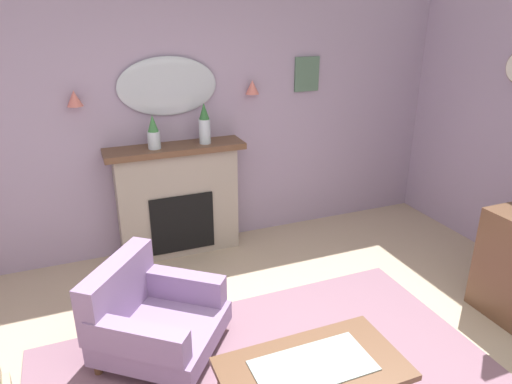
{
  "coord_description": "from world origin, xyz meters",
  "views": [
    {
      "loc": [
        -1.03,
        -1.85,
        2.41
      ],
      "look_at": [
        0.31,
        1.47,
        0.99
      ],
      "focal_mm": 32.57,
      "sensor_mm": 36.0,
      "label": 1
    }
  ],
  "objects_px": {
    "wall_sconce_left": "(74,98)",
    "framed_picture": "(307,74)",
    "mantel_vase_right": "(205,125)",
    "armchair_near_fireplace": "(150,315)",
    "fireplace": "(179,201)",
    "mantel_vase_centre": "(153,133)",
    "wall_sconce_right": "(252,87)",
    "wall_mirror": "(168,86)",
    "coffee_table": "(313,373)"
  },
  "relations": [
    {
      "from": "wall_sconce_left",
      "to": "armchair_near_fireplace",
      "type": "relative_size",
      "value": 0.12
    },
    {
      "from": "mantel_vase_centre",
      "to": "wall_sconce_right",
      "type": "height_order",
      "value": "wall_sconce_right"
    },
    {
      "from": "mantel_vase_right",
      "to": "armchair_near_fireplace",
      "type": "bearing_deg",
      "value": -121.64
    },
    {
      "from": "wall_mirror",
      "to": "coffee_table",
      "type": "bearing_deg",
      "value": -85.06
    },
    {
      "from": "wall_mirror",
      "to": "wall_sconce_right",
      "type": "bearing_deg",
      "value": -3.37
    },
    {
      "from": "mantel_vase_centre",
      "to": "wall_mirror",
      "type": "bearing_deg",
      "value": 40.36
    },
    {
      "from": "mantel_vase_right",
      "to": "coffee_table",
      "type": "height_order",
      "value": "mantel_vase_right"
    },
    {
      "from": "mantel_vase_centre",
      "to": "wall_sconce_left",
      "type": "relative_size",
      "value": 2.33
    },
    {
      "from": "fireplace",
      "to": "mantel_vase_centre",
      "type": "distance_m",
      "value": 0.76
    },
    {
      "from": "wall_sconce_left",
      "to": "coffee_table",
      "type": "distance_m",
      "value": 3.05
    },
    {
      "from": "wall_mirror",
      "to": "wall_sconce_left",
      "type": "relative_size",
      "value": 6.86
    },
    {
      "from": "wall_sconce_right",
      "to": "framed_picture",
      "type": "xyz_separation_m",
      "value": [
        0.65,
        0.06,
        0.09
      ]
    },
    {
      "from": "fireplace",
      "to": "mantel_vase_centre",
      "type": "relative_size",
      "value": 4.17
    },
    {
      "from": "fireplace",
      "to": "framed_picture",
      "type": "bearing_deg",
      "value": 5.77
    },
    {
      "from": "mantel_vase_right",
      "to": "framed_picture",
      "type": "bearing_deg",
      "value": 8.53
    },
    {
      "from": "wall_sconce_left",
      "to": "framed_picture",
      "type": "xyz_separation_m",
      "value": [
        2.35,
        0.06,
        0.09
      ]
    },
    {
      "from": "wall_sconce_left",
      "to": "framed_picture",
      "type": "distance_m",
      "value": 2.35
    },
    {
      "from": "wall_sconce_right",
      "to": "armchair_near_fireplace",
      "type": "distance_m",
      "value": 2.48
    },
    {
      "from": "wall_sconce_right",
      "to": "armchair_near_fireplace",
      "type": "relative_size",
      "value": 0.12
    },
    {
      "from": "wall_mirror",
      "to": "framed_picture",
      "type": "bearing_deg",
      "value": 0.38
    },
    {
      "from": "coffee_table",
      "to": "wall_sconce_left",
      "type": "bearing_deg",
      "value": 112.82
    },
    {
      "from": "wall_sconce_left",
      "to": "wall_sconce_right",
      "type": "height_order",
      "value": "same"
    },
    {
      "from": "coffee_table",
      "to": "fireplace",
      "type": "bearing_deg",
      "value": 95.22
    },
    {
      "from": "mantel_vase_centre",
      "to": "armchair_near_fireplace",
      "type": "distance_m",
      "value": 1.76
    },
    {
      "from": "fireplace",
      "to": "wall_mirror",
      "type": "height_order",
      "value": "wall_mirror"
    },
    {
      "from": "mantel_vase_centre",
      "to": "wall_sconce_left",
      "type": "height_order",
      "value": "wall_sconce_left"
    },
    {
      "from": "fireplace",
      "to": "coffee_table",
      "type": "relative_size",
      "value": 1.24
    },
    {
      "from": "wall_sconce_left",
      "to": "framed_picture",
      "type": "bearing_deg",
      "value": 1.46
    },
    {
      "from": "wall_sconce_right",
      "to": "wall_sconce_left",
      "type": "bearing_deg",
      "value": 180.0
    },
    {
      "from": "framed_picture",
      "to": "coffee_table",
      "type": "height_order",
      "value": "framed_picture"
    },
    {
      "from": "wall_mirror",
      "to": "armchair_near_fireplace",
      "type": "bearing_deg",
      "value": -109.7
    },
    {
      "from": "wall_sconce_left",
      "to": "coffee_table",
      "type": "xyz_separation_m",
      "value": [
        1.07,
        -2.55,
        -1.28
      ]
    },
    {
      "from": "mantel_vase_right",
      "to": "wall_sconce_left",
      "type": "bearing_deg",
      "value": 174.04
    },
    {
      "from": "framed_picture",
      "to": "armchair_near_fireplace",
      "type": "xyz_separation_m",
      "value": [
        -2.06,
        -1.58,
        -1.44
      ]
    },
    {
      "from": "mantel_vase_right",
      "to": "coffee_table",
      "type": "distance_m",
      "value": 2.62
    },
    {
      "from": "wall_sconce_left",
      "to": "framed_picture",
      "type": "relative_size",
      "value": 0.39
    },
    {
      "from": "mantel_vase_right",
      "to": "armchair_near_fireplace",
      "type": "xyz_separation_m",
      "value": [
        -0.86,
        -1.4,
        -1.04
      ]
    },
    {
      "from": "framed_picture",
      "to": "armchair_near_fireplace",
      "type": "relative_size",
      "value": 0.32
    },
    {
      "from": "wall_mirror",
      "to": "mantel_vase_right",
      "type": "bearing_deg",
      "value": -29.54
    },
    {
      "from": "armchair_near_fireplace",
      "to": "wall_sconce_left",
      "type": "bearing_deg",
      "value": 100.75
    },
    {
      "from": "fireplace",
      "to": "armchair_near_fireplace",
      "type": "distance_m",
      "value": 1.56
    },
    {
      "from": "coffee_table",
      "to": "armchair_near_fireplace",
      "type": "bearing_deg",
      "value": 127.21
    },
    {
      "from": "wall_sconce_right",
      "to": "mantel_vase_right",
      "type": "bearing_deg",
      "value": -167.69
    },
    {
      "from": "mantel_vase_right",
      "to": "wall_sconce_right",
      "type": "bearing_deg",
      "value": 12.31
    },
    {
      "from": "fireplace",
      "to": "wall_sconce_left",
      "type": "height_order",
      "value": "wall_sconce_left"
    },
    {
      "from": "mantel_vase_centre",
      "to": "wall_mirror",
      "type": "xyz_separation_m",
      "value": [
        0.2,
        0.17,
        0.4
      ]
    },
    {
      "from": "wall_mirror",
      "to": "armchair_near_fireplace",
      "type": "distance_m",
      "value": 2.18
    },
    {
      "from": "fireplace",
      "to": "coffee_table",
      "type": "bearing_deg",
      "value": -84.78
    },
    {
      "from": "mantel_vase_right",
      "to": "framed_picture",
      "type": "distance_m",
      "value": 1.28
    },
    {
      "from": "mantel_vase_centre",
      "to": "armchair_near_fireplace",
      "type": "bearing_deg",
      "value": -104.5
    }
  ]
}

